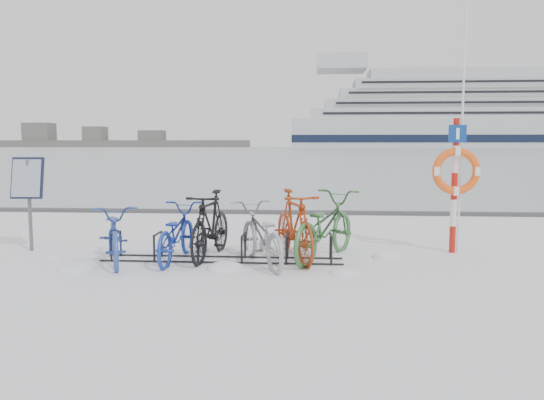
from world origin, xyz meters
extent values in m
plane|color=white|center=(0.00, 0.00, 0.00)|extent=(900.00, 900.00, 0.00)
cube|color=#A5B3BA|center=(0.00, 155.00, 0.01)|extent=(400.00, 298.00, 0.02)
cube|color=#3F3F42|center=(0.00, 5.90, 0.05)|extent=(400.00, 0.25, 0.10)
cylinder|color=black|center=(-1.80, -0.22, 0.22)|extent=(0.04, 0.04, 0.44)
cylinder|color=black|center=(-1.80, 0.22, 0.22)|extent=(0.04, 0.04, 0.44)
cylinder|color=black|center=(-1.80, 0.00, 0.44)|extent=(0.04, 0.44, 0.04)
cylinder|color=black|center=(-1.08, -0.22, 0.22)|extent=(0.04, 0.04, 0.44)
cylinder|color=black|center=(-1.08, 0.22, 0.22)|extent=(0.04, 0.04, 0.44)
cylinder|color=black|center=(-1.08, 0.00, 0.44)|extent=(0.04, 0.44, 0.04)
cylinder|color=black|center=(-0.36, -0.22, 0.22)|extent=(0.04, 0.04, 0.44)
cylinder|color=black|center=(-0.36, 0.22, 0.22)|extent=(0.04, 0.04, 0.44)
cylinder|color=black|center=(-0.36, 0.00, 0.44)|extent=(0.04, 0.44, 0.04)
cylinder|color=black|center=(0.36, -0.22, 0.22)|extent=(0.04, 0.04, 0.44)
cylinder|color=black|center=(0.36, 0.22, 0.22)|extent=(0.04, 0.04, 0.44)
cylinder|color=black|center=(0.36, 0.00, 0.44)|extent=(0.04, 0.44, 0.04)
cylinder|color=black|center=(1.08, -0.22, 0.22)|extent=(0.04, 0.04, 0.44)
cylinder|color=black|center=(1.08, 0.22, 0.22)|extent=(0.04, 0.04, 0.44)
cylinder|color=black|center=(1.08, 0.00, 0.44)|extent=(0.04, 0.44, 0.04)
cylinder|color=black|center=(1.80, -0.22, 0.22)|extent=(0.04, 0.04, 0.44)
cylinder|color=black|center=(1.80, 0.22, 0.22)|extent=(0.04, 0.04, 0.44)
cylinder|color=black|center=(1.80, 0.00, 0.44)|extent=(0.04, 0.44, 0.04)
cylinder|color=black|center=(0.00, -0.22, 0.02)|extent=(4.00, 0.03, 0.03)
cylinder|color=black|center=(0.00, 0.22, 0.02)|extent=(4.00, 0.03, 0.03)
cylinder|color=#595B5E|center=(-3.59, 0.57, 0.82)|extent=(0.06, 0.06, 1.64)
cube|color=black|center=(-3.59, 0.54, 1.32)|extent=(0.58, 0.24, 0.74)
cube|color=#8C99AD|center=(-3.59, 0.50, 1.32)|extent=(0.52, 0.17, 0.66)
cylinder|color=#AB170D|center=(3.99, 0.96, 0.24)|extent=(0.11, 0.11, 0.48)
cylinder|color=silver|center=(3.99, 0.96, 0.71)|extent=(0.11, 0.11, 0.48)
cylinder|color=#AB170D|center=(3.99, 0.96, 1.19)|extent=(0.11, 0.11, 0.48)
cylinder|color=silver|center=(3.99, 0.96, 1.66)|extent=(0.11, 0.11, 0.48)
cylinder|color=#AB170D|center=(3.99, 0.96, 2.14)|extent=(0.11, 0.11, 0.48)
torus|color=#EF5616|center=(3.99, 0.87, 1.46)|extent=(0.83, 0.14, 0.83)
cube|color=navy|center=(3.99, 0.88, 2.11)|extent=(0.30, 0.03, 0.30)
cylinder|color=silver|center=(4.10, 1.01, 2.16)|extent=(0.04, 0.04, 4.32)
cube|color=silver|center=(58.09, 197.45, 5.46)|extent=(127.51, 23.68, 10.93)
cube|color=black|center=(58.09, 185.56, 3.64)|extent=(127.51, 0.30, 2.73)
cube|color=black|center=(58.09, 209.33, 3.64)|extent=(127.51, 0.30, 2.73)
cube|color=silver|center=(58.09, 197.45, 12.75)|extent=(113.85, 21.86, 3.64)
cube|color=silver|center=(58.09, 197.45, 20.04)|extent=(91.99, 19.13, 3.64)
cube|color=silver|center=(58.09, 197.45, 27.32)|extent=(70.13, 16.39, 3.64)
cube|color=silver|center=(12.55, 197.45, 31.88)|extent=(18.22, 18.22, 5.46)
cube|color=black|center=(58.09, 186.34, 16.39)|extent=(100.19, 0.20, 10.93)
cube|color=#4F4F4F|center=(-120.00, 260.00, 1.75)|extent=(180.00, 12.00, 3.50)
cube|color=#4F4F4F|center=(-150.00, 260.00, 5.50)|extent=(24.00, 10.00, 8.00)
cube|color=#4F4F4F|center=(-90.00, 260.00, 5.00)|extent=(20.00, 10.00, 6.00)
imported|color=#2C489D|center=(-1.72, -0.23, 0.51)|extent=(1.36, 2.04, 1.01)
imported|color=#1A339C|center=(-0.77, -0.01, 0.49)|extent=(0.74, 1.89, 0.98)
imported|color=black|center=(-0.23, 0.24, 0.59)|extent=(0.80, 2.02, 1.18)
imported|color=gray|center=(0.66, -0.19, 0.51)|extent=(1.41, 2.06, 1.02)
imported|color=#973011|center=(1.19, 0.21, 0.60)|extent=(1.18, 2.08, 1.21)
imported|color=#396F39|center=(1.69, 0.30, 0.58)|extent=(1.65, 2.34, 1.17)
ellipsoid|color=white|center=(0.36, 0.55, 0.00)|extent=(0.38, 0.38, 0.13)
ellipsoid|color=white|center=(-0.58, 0.77, 0.00)|extent=(0.43, 0.43, 0.15)
ellipsoid|color=white|center=(-2.13, -0.77, 0.00)|extent=(0.60, 0.60, 0.21)
ellipsoid|color=white|center=(-2.85, -0.03, 0.00)|extent=(0.36, 0.36, 0.13)
ellipsoid|color=white|center=(1.22, 0.79, 0.00)|extent=(0.53, 0.53, 0.19)
ellipsoid|color=white|center=(0.15, -0.56, 0.00)|extent=(0.59, 0.59, 0.21)
ellipsoid|color=white|center=(2.76, 0.44, 0.00)|extent=(0.50, 0.50, 0.17)
ellipsoid|color=white|center=(1.98, -0.77, 0.00)|extent=(0.47, 0.47, 0.16)
camera|label=1|loc=(1.46, -8.56, 1.94)|focal=35.00mm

